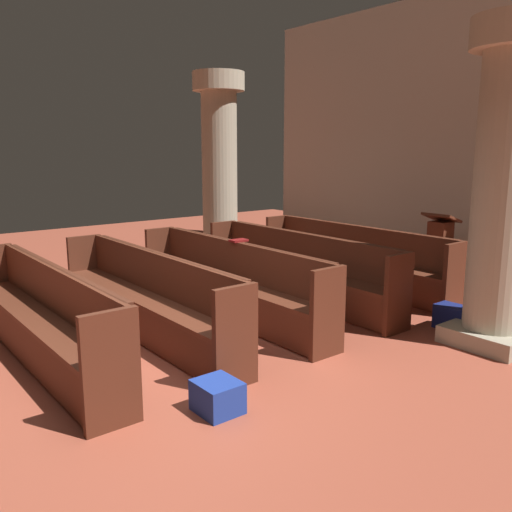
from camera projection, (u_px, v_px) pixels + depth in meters
ground_plane at (152, 374)px, 4.89m from camera, size 19.20×19.20×0.00m
back_wall at (506, 133)px, 8.17m from camera, size 10.00×0.16×4.50m
pew_row_0 at (353, 256)px, 7.84m from camera, size 3.38×0.46×0.90m
pew_row_1 at (297, 266)px, 7.16m from camera, size 3.38×0.46×0.90m
pew_row_2 at (229, 278)px, 6.48m from camera, size 3.38×0.47×0.90m
pew_row_3 at (146, 293)px, 5.80m from camera, size 3.38×0.46×0.90m
pew_row_4 at (41, 312)px, 5.13m from camera, size 3.38×0.46×0.90m
pillar_aisle_side at (504, 182)px, 5.32m from camera, size 0.86×0.86×3.24m
pillar_far_side at (220, 168)px, 9.06m from camera, size 0.86×0.86×3.24m
lectern at (439, 254)px, 8.05m from camera, size 0.48×0.45×1.08m
hymn_book at (239, 240)px, 6.56m from camera, size 0.13×0.21×0.03m
kneeler_box_blue at (217, 397)px, 4.17m from camera, size 0.35×0.31×0.25m
kneeler_box_navy at (454, 318)px, 6.08m from camera, size 0.39×0.25×0.27m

